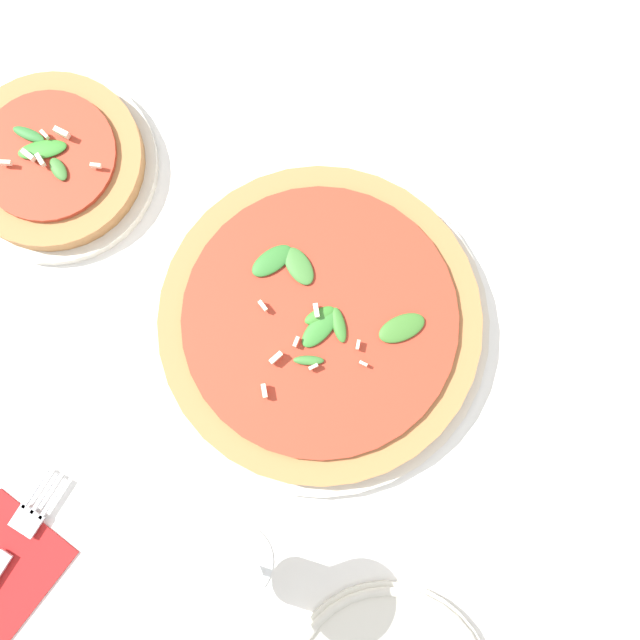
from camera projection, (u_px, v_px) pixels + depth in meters
ground_plane at (318, 378)px, 0.68m from camera, size 6.00×6.00×0.00m
pizza_arugula_main at (320, 323)px, 0.67m from camera, size 0.31×0.31×0.05m
pizza_personal_side at (54, 163)px, 0.70m from camera, size 0.19×0.19×0.05m
wine_glass at (220, 581)px, 0.55m from camera, size 0.07×0.07×0.15m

